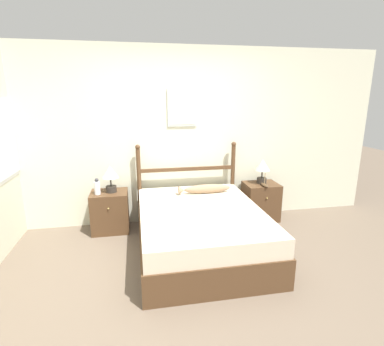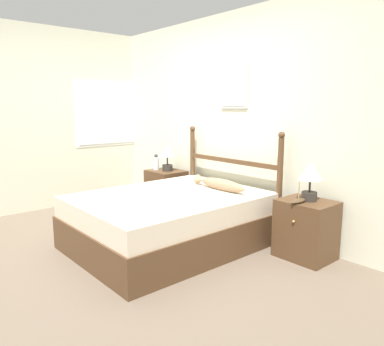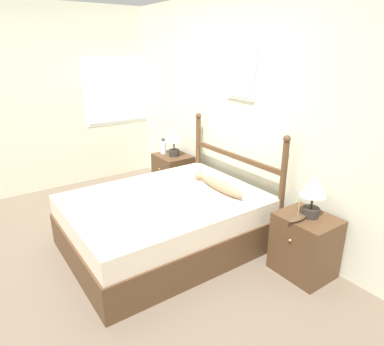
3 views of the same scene
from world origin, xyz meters
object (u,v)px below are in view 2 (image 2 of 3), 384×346
bottle (156,163)px  table_lamp_left (167,153)px  bed (170,220)px  model_boat (298,201)px  nightstand_left (166,190)px  table_lamp_right (310,175)px  fish_pillow (219,184)px  nightstand_right (306,229)px

bottle → table_lamp_left: bearing=20.4°
bed → model_boat: (1.11, 0.67, 0.32)m
nightstand_left → table_lamp_right: (2.26, 0.02, 0.53)m
table_lamp_right → fish_pillow: size_ratio=0.51×
nightstand_right → model_boat: bearing=-96.1°
bed → table_lamp_right: table_lamp_right is taller
table_lamp_right → model_boat: size_ratio=1.76×
table_lamp_left → fish_pillow: size_ratio=0.51×
nightstand_left → table_lamp_right: bearing=0.4°
model_boat → bed: bearing=-149.0°
table_lamp_right → bottle: bearing=-178.1°
bottle → bed: bearing=-30.2°
table_lamp_left → bottle: bearing=-159.6°
nightstand_right → fish_pillow: (-0.95, -0.24, 0.33)m
nightstand_right → bottle: bearing=-178.5°
table_lamp_left → fish_pillow: bearing=-10.9°
model_boat → table_lamp_right: bearing=83.0°
table_lamp_right → table_lamp_left: bearing=-179.6°
table_lamp_right → model_boat: bearing=-97.0°
table_lamp_left → bottle: table_lamp_left is taller
table_lamp_left → nightstand_left: bearing=-176.6°
bed → table_lamp_left: size_ratio=5.13×
model_boat → fish_pillow: bearing=-173.3°
table_lamp_left → table_lamp_right: 2.22m
table_lamp_left → table_lamp_right: same height
nightstand_right → model_boat: size_ratio=2.69×
fish_pillow → nightstand_right: bearing=14.3°
nightstand_left → fish_pillow: size_ratio=0.78×
table_lamp_right → bed: bearing=-144.1°
bottle → table_lamp_right: bearing=1.9°
bed → fish_pillow: fish_pillow is taller
model_boat → bottle: bearing=178.3°
table_lamp_right → model_boat: (-0.02, -0.15, -0.23)m
nightstand_left → fish_pillow: fish_pillow is taller
bed → bottle: size_ratio=8.52×
nightstand_right → table_lamp_right: size_ratio=1.52×
nightstand_right → nightstand_left: bearing=180.0°
model_boat → fish_pillow: size_ratio=0.29×
table_lamp_left → model_boat: 2.22m
nightstand_right → fish_pillow: bearing=-165.7°
nightstand_right → table_lamp_left: 2.28m
nightstand_right → table_lamp_right: 0.53m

